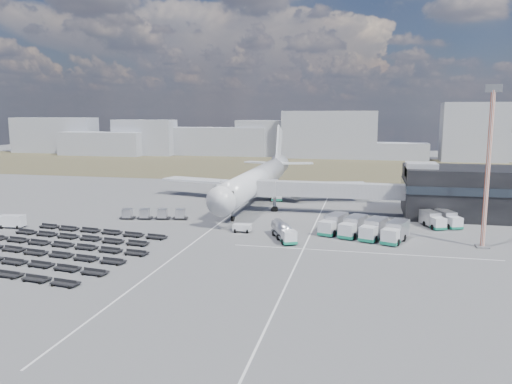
# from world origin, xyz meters

# --- Properties ---
(ground) EXTENTS (420.00, 420.00, 0.00)m
(ground) POSITION_xyz_m (0.00, 0.00, 0.00)
(ground) COLOR #565659
(ground) RESTS_ON ground
(grass_strip) EXTENTS (420.00, 90.00, 0.01)m
(grass_strip) POSITION_xyz_m (0.00, 110.00, 0.01)
(grass_strip) COLOR #483F2B
(grass_strip) RESTS_ON ground
(lane_markings) EXTENTS (47.12, 110.00, 0.01)m
(lane_markings) POSITION_xyz_m (9.77, 3.00, 0.01)
(lane_markings) COLOR silver
(lane_markings) RESTS_ON ground
(terminal) EXTENTS (30.40, 16.40, 11.00)m
(terminal) POSITION_xyz_m (47.77, 23.96, 5.25)
(terminal) COLOR black
(terminal) RESTS_ON ground
(jet_bridge) EXTENTS (30.30, 3.80, 7.05)m
(jet_bridge) POSITION_xyz_m (15.90, 20.42, 5.05)
(jet_bridge) COLOR #939399
(jet_bridge) RESTS_ON ground
(airliner) EXTENTS (51.59, 64.53, 17.62)m
(airliner) POSITION_xyz_m (0.00, 32.38, 5.29)
(airliner) COLOR silver
(airliner) RESTS_ON ground
(skyline) EXTENTS (300.58, 25.43, 25.40)m
(skyline) POSITION_xyz_m (-9.28, 152.20, 8.64)
(skyline) COLOR #979AA5
(skyline) RESTS_ON ground
(fuel_tanker) EXTENTS (5.72, 8.91, 2.84)m
(fuel_tanker) POSITION_xyz_m (12.03, -2.96, 1.42)
(fuel_tanker) COLOR silver
(fuel_tanker) RESTS_ON ground
(pushback_tug) EXTENTS (3.20, 1.84, 1.44)m
(pushback_tug) POSITION_xyz_m (4.00, 0.72, 0.72)
(pushback_tug) COLOR silver
(pushback_tug) RESTS_ON ground
(utility_van) EXTENTS (4.65, 2.53, 2.36)m
(utility_van) POSITION_xyz_m (-38.11, -5.29, 1.18)
(utility_van) COLOR silver
(utility_van) RESTS_ON ground
(catering_truck) EXTENTS (3.57, 6.62, 2.88)m
(catering_truck) POSITION_xyz_m (4.15, 34.82, 1.48)
(catering_truck) COLOR silver
(catering_truck) RESTS_ON ground
(service_trucks_near) EXTENTS (15.35, 11.73, 3.02)m
(service_trucks_near) POSITION_xyz_m (24.98, 1.59, 1.64)
(service_trucks_near) COLOR silver
(service_trucks_near) RESTS_ON ground
(service_trucks_far) EXTENTS (7.43, 8.03, 2.62)m
(service_trucks_far) POSITION_xyz_m (38.91, 12.67, 1.42)
(service_trucks_far) COLOR silver
(service_trucks_far) RESTS_ON ground
(uld_row) EXTENTS (13.54, 4.15, 1.86)m
(uld_row) POSITION_xyz_m (-15.76, 7.26, 1.11)
(uld_row) COLOR black
(uld_row) RESTS_ON ground
(baggage_dollies) EXTENTS (33.56, 29.13, 0.82)m
(baggage_dollies) POSITION_xyz_m (-22.43, -17.67, 0.41)
(baggage_dollies) COLOR black
(baggage_dollies) RESTS_ON ground
(floodlight_mast) EXTENTS (2.40, 1.94, 25.17)m
(floodlight_mast) POSITION_xyz_m (43.38, -1.06, 12.62)
(floodlight_mast) COLOR #B83F1D
(floodlight_mast) RESTS_ON ground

